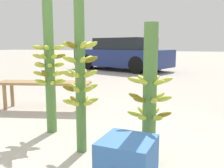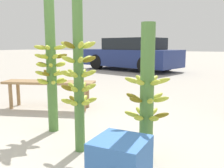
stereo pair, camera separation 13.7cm
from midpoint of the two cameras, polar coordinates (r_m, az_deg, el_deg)
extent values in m
plane|color=#B2AA9E|center=(2.57, -9.32, -15.92)|extent=(80.00, 80.00, 0.00)
cylinder|color=#4C7A38|center=(3.12, -15.28, 3.73)|extent=(0.12, 0.12, 1.62)
ellipsoid|color=#ADB733|center=(2.99, -16.04, 7.99)|extent=(0.11, 0.15, 0.07)
ellipsoid|color=#ADB733|center=(3.02, -13.71, 8.09)|extent=(0.15, 0.06, 0.07)
ellipsoid|color=#ADB733|center=(3.15, -13.23, 8.13)|extent=(0.12, 0.15, 0.07)
ellipsoid|color=#736414|center=(3.23, -14.93, 8.09)|extent=(0.11, 0.15, 0.07)
ellipsoid|color=#736414|center=(3.20, -17.13, 7.99)|extent=(0.15, 0.06, 0.07)
ellipsoid|color=#ADB733|center=(3.07, -17.75, 7.93)|extent=(0.12, 0.15, 0.07)
ellipsoid|color=#ADB733|center=(3.01, -16.82, 5.97)|extent=(0.05, 0.15, 0.08)
ellipsoid|color=#ADB733|center=(3.00, -14.43, 6.06)|extent=(0.15, 0.11, 0.08)
ellipsoid|color=#736414|center=(3.10, -13.06, 6.20)|extent=(0.15, 0.12, 0.08)
ellipsoid|color=#ADB733|center=(3.21, -14.04, 6.25)|extent=(0.05, 0.15, 0.08)
ellipsoid|color=#ADB733|center=(3.23, -16.27, 6.17)|extent=(0.15, 0.11, 0.08)
ellipsoid|color=#ADB733|center=(3.13, -17.68, 6.03)|extent=(0.15, 0.12, 0.08)
ellipsoid|color=#ADB733|center=(3.06, -17.38, 4.10)|extent=(0.10, 0.16, 0.07)
ellipsoid|color=#ADB733|center=(2.99, -15.34, 4.09)|extent=(0.13, 0.15, 0.07)
ellipsoid|color=#ADB733|center=(3.05, -13.26, 4.27)|extent=(0.15, 0.07, 0.07)
ellipsoid|color=#ADB733|center=(3.18, -13.31, 4.44)|extent=(0.10, 0.16, 0.07)
ellipsoid|color=#ADB733|center=(3.24, -15.27, 4.45)|extent=(0.13, 0.15, 0.07)
ellipsoid|color=#736414|center=(3.18, -17.27, 4.28)|extent=(0.15, 0.07, 0.07)
ellipsoid|color=#ADB733|center=(3.02, -14.05, 2.18)|extent=(0.16, 0.10, 0.09)
ellipsoid|color=#ADB733|center=(3.13, -12.93, 2.45)|extent=(0.15, 0.13, 0.09)
ellipsoid|color=#ADB733|center=(3.24, -14.11, 2.61)|extent=(0.07, 0.15, 0.09)
ellipsoid|color=#736414|center=(3.24, -16.33, 2.52)|extent=(0.16, 0.10, 0.09)
ellipsoid|color=#ADB733|center=(3.13, -17.52, 2.26)|extent=(0.15, 0.13, 0.09)
ellipsoid|color=#736414|center=(3.02, -16.42, 2.08)|extent=(0.07, 0.15, 0.09)
ellipsoid|color=#ADB733|center=(3.06, -16.99, 0.25)|extent=(0.08, 0.16, 0.08)
ellipsoid|color=#ADB733|center=(3.02, -14.78, 0.22)|extent=(0.14, 0.14, 0.08)
ellipsoid|color=#ADB733|center=(3.10, -12.97, 0.50)|extent=(0.16, 0.09, 0.08)
ellipsoid|color=#ADB733|center=(3.22, -13.41, 0.81)|extent=(0.08, 0.16, 0.08)
ellipsoid|color=#ADB733|center=(3.26, -15.50, 0.83)|extent=(0.14, 0.14, 0.08)
ellipsoid|color=#ADB733|center=(3.19, -17.27, 0.57)|extent=(0.16, 0.09, 0.08)
cylinder|color=#4C7A38|center=(2.46, -8.85, 2.09)|extent=(0.10, 0.10, 1.58)
ellipsoid|color=#ADB733|center=(2.55, -9.65, 8.77)|extent=(0.14, 0.13, 0.10)
ellipsoid|color=#ADB733|center=(2.47, -11.49, 8.71)|extent=(0.15, 0.09, 0.10)
ellipsoid|color=#736414|center=(2.37, -10.92, 8.72)|extent=(0.08, 0.15, 0.10)
ellipsoid|color=#ADB733|center=(2.34, -8.32, 8.79)|extent=(0.14, 0.13, 0.10)
ellipsoid|color=#ADB733|center=(2.42, -6.47, 8.83)|extent=(0.15, 0.09, 0.10)
ellipsoid|color=#ADB733|center=(2.52, -7.22, 8.82)|extent=(0.08, 0.15, 0.10)
ellipsoid|color=#ADB733|center=(2.52, -7.06, 5.71)|extent=(0.08, 0.15, 0.09)
ellipsoid|color=#ADB733|center=(2.55, -9.47, 5.69)|extent=(0.13, 0.14, 0.09)
ellipsoid|color=#ADB733|center=(2.48, -11.38, 5.55)|extent=(0.15, 0.08, 0.09)
ellipsoid|color=#ADB733|center=(2.37, -10.92, 5.41)|extent=(0.08, 0.15, 0.09)
ellipsoid|color=#ADB733|center=(2.34, -8.35, 5.43)|extent=(0.13, 0.14, 0.09)
ellipsoid|color=#736414|center=(2.42, -6.41, 5.58)|extent=(0.15, 0.08, 0.09)
ellipsoid|color=#ADB733|center=(2.55, -10.43, 2.52)|extent=(0.15, 0.09, 0.09)
ellipsoid|color=#ADB733|center=(2.44, -11.42, 2.23)|extent=(0.14, 0.13, 0.09)
ellipsoid|color=#ADB733|center=(2.36, -9.81, 2.03)|extent=(0.07, 0.15, 0.09)
ellipsoid|color=#ADB733|center=(2.37, -7.17, 2.14)|extent=(0.15, 0.09, 0.09)
ellipsoid|color=#ADB733|center=(2.48, -6.32, 2.44)|extent=(0.14, 0.13, 0.09)
ellipsoid|color=#ADB733|center=(2.56, -7.97, 2.62)|extent=(0.07, 0.15, 0.09)
ellipsoid|color=#ADB733|center=(2.38, -9.68, -1.32)|extent=(0.08, 0.15, 0.09)
ellipsoid|color=#ADB733|center=(2.40, -7.09, -1.18)|extent=(0.15, 0.09, 0.09)
ellipsoid|color=#ADB733|center=(2.50, -6.29, -0.75)|extent=(0.14, 0.13, 0.09)
ellipsoid|color=#ADB733|center=(2.58, -7.94, -0.47)|extent=(0.08, 0.15, 0.09)
ellipsoid|color=#ADB733|center=(2.56, -10.35, -0.60)|extent=(0.15, 0.09, 0.09)
ellipsoid|color=#736414|center=(2.46, -11.30, -1.01)|extent=(0.14, 0.13, 0.09)
ellipsoid|color=#ADB733|center=(2.50, -11.26, -4.06)|extent=(0.14, 0.13, 0.09)
ellipsoid|color=#ADB733|center=(2.41, -9.80, -4.51)|extent=(0.07, 0.15, 0.09)
ellipsoid|color=#ADB733|center=(2.42, -7.16, -4.39)|extent=(0.15, 0.10, 0.09)
ellipsoid|color=#ADB733|center=(2.52, -6.17, -3.83)|extent=(0.14, 0.13, 0.09)
ellipsoid|color=#ADB733|center=(2.60, -7.68, -3.43)|extent=(0.07, 0.15, 0.09)
ellipsoid|color=#736414|center=(2.59, -10.14, -3.53)|extent=(0.15, 0.10, 0.09)
cylinder|color=#4C7A38|center=(2.29, 6.93, -2.21)|extent=(0.13, 0.13, 1.27)
ellipsoid|color=#ADB733|center=(2.16, 8.91, 0.36)|extent=(0.15, 0.13, 0.08)
ellipsoid|color=#ADB733|center=(2.28, 10.27, 0.77)|extent=(0.16, 0.09, 0.08)
ellipsoid|color=#ADB733|center=(2.39, 8.38, 1.18)|extent=(0.07, 0.16, 0.08)
ellipsoid|color=#ADB733|center=(2.38, 5.23, 1.21)|extent=(0.15, 0.13, 0.08)
ellipsoid|color=#ADB733|center=(2.26, 3.68, 0.84)|extent=(0.16, 0.09, 0.08)
ellipsoid|color=#ADB733|center=(2.15, 5.44, 0.39)|extent=(0.07, 0.16, 0.08)
ellipsoid|color=#ADB733|center=(2.42, 6.14, -2.50)|extent=(0.12, 0.16, 0.09)
ellipsoid|color=#736414|center=(2.33, 3.82, -2.90)|extent=(0.16, 0.05, 0.09)
ellipsoid|color=#736414|center=(2.21, 4.49, -3.59)|extent=(0.11, 0.16, 0.09)
ellipsoid|color=#ADB733|center=(2.17, 7.77, -3.85)|extent=(0.12, 0.16, 0.09)
ellipsoid|color=#ADB733|center=(2.27, 10.09, -3.38)|extent=(0.16, 0.05, 0.09)
ellipsoid|color=#ADB733|center=(2.39, 9.14, -2.72)|extent=(0.11, 0.16, 0.09)
ellipsoid|color=#ADB733|center=(2.34, 3.60, -6.88)|extent=(0.16, 0.09, 0.08)
ellipsoid|color=#ADB733|center=(2.23, 5.20, -7.70)|extent=(0.08, 0.16, 0.08)
ellipsoid|color=#ADB733|center=(2.23, 8.60, -7.74)|extent=(0.14, 0.14, 0.08)
ellipsoid|color=#736414|center=(2.34, 10.06, -6.95)|extent=(0.16, 0.09, 0.08)
ellipsoid|color=#ADB733|center=(2.45, 8.32, -6.22)|extent=(0.08, 0.16, 0.08)
ellipsoid|color=#ADB733|center=(2.44, 5.24, -6.18)|extent=(0.14, 0.14, 0.08)
cube|color=#99754C|center=(4.34, -16.12, 0.27)|extent=(1.58, 0.84, 0.04)
cylinder|color=#99754C|center=(4.75, -22.63, -2.21)|extent=(0.06, 0.06, 0.43)
cylinder|color=#99754C|center=(4.32, -7.48, -2.63)|extent=(0.06, 0.06, 0.43)
cylinder|color=#99754C|center=(4.52, -24.11, -2.83)|extent=(0.06, 0.06, 0.43)
cylinder|color=#99754C|center=(4.08, -8.23, -3.35)|extent=(0.06, 0.06, 0.43)
cube|color=navy|center=(10.72, 1.88, 6.04)|extent=(4.47, 2.79, 0.69)
cube|color=black|center=(10.61, 2.62, 9.17)|extent=(2.63, 2.14, 0.48)
cylinder|color=black|center=(11.01, -5.96, 5.03)|extent=(0.68, 0.37, 0.65)
cylinder|color=black|center=(12.14, -0.74, 5.44)|extent=(0.68, 0.37, 0.65)
cylinder|color=black|center=(9.35, 5.26, 4.34)|extent=(0.68, 0.37, 0.65)
cylinder|color=black|center=(10.67, 9.96, 4.82)|extent=(0.68, 0.37, 0.65)
cube|color=#386BB2|center=(1.96, 1.41, -17.78)|extent=(0.39, 0.39, 0.39)
camera|label=1|loc=(0.07, -91.39, -0.22)|focal=40.00mm
camera|label=2|loc=(0.07, 88.61, 0.22)|focal=40.00mm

